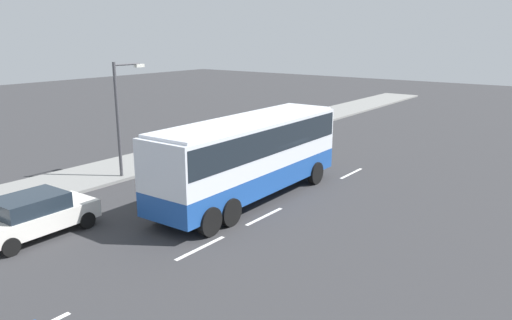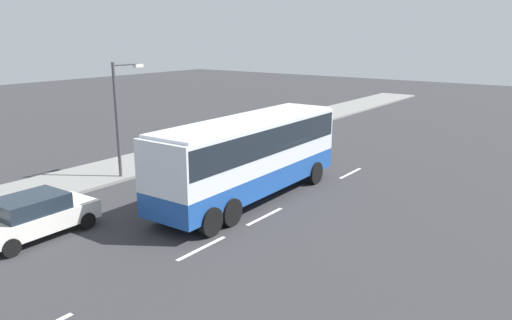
{
  "view_description": "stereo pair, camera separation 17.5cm",
  "coord_description": "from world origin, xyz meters",
  "px_view_note": "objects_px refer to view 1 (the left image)",
  "views": [
    {
      "loc": [
        -18.04,
        -12.6,
        7.17
      ],
      "look_at": [
        -1.49,
        -0.22,
        1.84
      ],
      "focal_mm": 34.27,
      "sensor_mm": 36.0,
      "label": 1
    },
    {
      "loc": [
        -18.14,
        -12.46,
        7.17
      ],
      "look_at": [
        -1.49,
        -0.22,
        1.84
      ],
      "focal_mm": 34.27,
      "sensor_mm": 36.0,
      "label": 2
    }
  ],
  "objects_px": {
    "car_white_minivan": "(34,215)",
    "pedestrian_near_curb": "(209,131)",
    "street_lamp": "(121,110)",
    "pedestrian_at_crossing": "(212,134)",
    "coach_bus": "(250,150)"
  },
  "relations": [
    {
      "from": "coach_bus",
      "to": "pedestrian_near_curb",
      "type": "bearing_deg",
      "value": 50.97
    },
    {
      "from": "pedestrian_near_curb",
      "to": "street_lamp",
      "type": "distance_m",
      "value": 8.14
    },
    {
      "from": "coach_bus",
      "to": "pedestrian_near_curb",
      "type": "xyz_separation_m",
      "value": [
        6.52,
        8.37,
        -1.15
      ]
    },
    {
      "from": "coach_bus",
      "to": "car_white_minivan",
      "type": "relative_size",
      "value": 2.51
    },
    {
      "from": "car_white_minivan",
      "to": "street_lamp",
      "type": "height_order",
      "value": "street_lamp"
    },
    {
      "from": "car_white_minivan",
      "to": "pedestrian_near_curb",
      "type": "distance_m",
      "value": 15.2
    },
    {
      "from": "street_lamp",
      "to": "coach_bus",
      "type": "bearing_deg",
      "value": -80.85
    },
    {
      "from": "coach_bus",
      "to": "car_white_minivan",
      "type": "bearing_deg",
      "value": 153.56
    },
    {
      "from": "pedestrian_near_curb",
      "to": "pedestrian_at_crossing",
      "type": "bearing_deg",
      "value": 75.95
    },
    {
      "from": "coach_bus",
      "to": "pedestrian_at_crossing",
      "type": "bearing_deg",
      "value": 51.02
    },
    {
      "from": "car_white_minivan",
      "to": "pedestrian_near_curb",
      "type": "relative_size",
      "value": 2.56
    },
    {
      "from": "coach_bus",
      "to": "pedestrian_at_crossing",
      "type": "distance_m",
      "value": 9.5
    },
    {
      "from": "coach_bus",
      "to": "car_white_minivan",
      "type": "height_order",
      "value": "coach_bus"
    },
    {
      "from": "pedestrian_at_crossing",
      "to": "street_lamp",
      "type": "distance_m",
      "value": 7.36
    },
    {
      "from": "car_white_minivan",
      "to": "coach_bus",
      "type": "bearing_deg",
      "value": -26.29
    }
  ]
}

